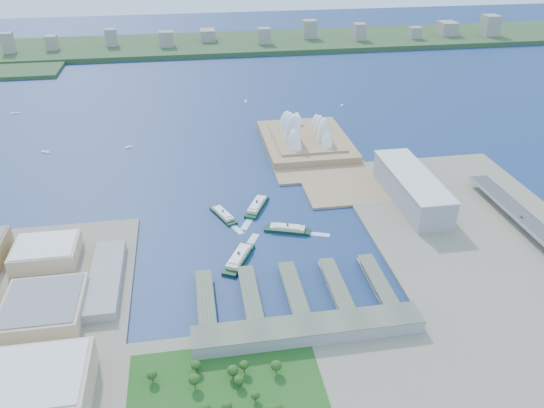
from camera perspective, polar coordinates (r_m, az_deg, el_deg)
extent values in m
plane|color=#10204D|center=(575.60, -0.54, -5.19)|extent=(3000.00, 3000.00, 0.00)
cube|color=gray|center=(614.88, 23.03, -5.20)|extent=(240.00, 500.00, 3.00)
cube|color=#987953|center=(817.74, 4.11, 5.86)|extent=(135.00, 220.00, 3.00)
cube|color=#2D4926|center=(1485.45, -6.66, 16.70)|extent=(2200.00, 260.00, 12.00)
cube|color=gray|center=(682.51, 14.77, 1.68)|extent=(45.00, 155.00, 35.00)
cube|color=gray|center=(468.59, 3.95, -13.36)|extent=(200.00, 28.00, 12.00)
imported|color=slate|center=(671.43, 25.29, -1.30)|extent=(1.99, 4.89, 1.42)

